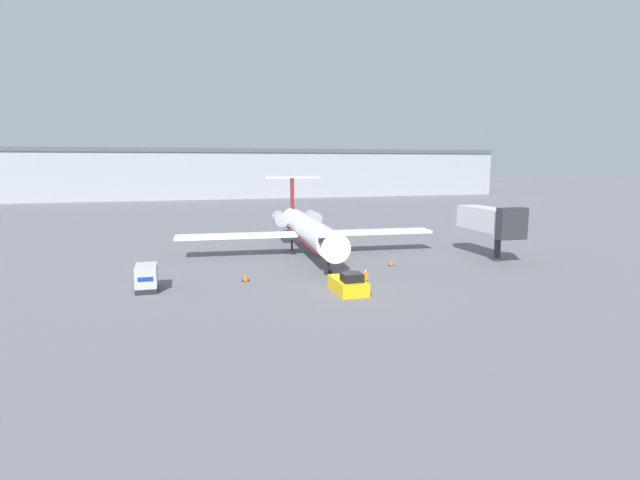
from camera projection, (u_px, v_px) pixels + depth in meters
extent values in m
plane|color=slate|center=(350.00, 293.00, 42.31)|extent=(600.00, 600.00, 0.00)
cube|color=#9EA3AD|center=(224.00, 175.00, 155.34)|extent=(180.00, 16.00, 13.89)
cube|color=#4C515B|center=(223.00, 151.00, 154.18)|extent=(180.00, 16.80, 1.20)
cylinder|color=white|center=(309.00, 230.00, 58.52)|extent=(4.35, 22.28, 2.82)
cone|color=white|center=(333.00, 247.00, 46.72)|extent=(2.97, 2.45, 2.82)
cube|color=black|center=(331.00, 240.00, 47.52)|extent=(2.44, 0.86, 0.44)
cone|color=white|center=(293.00, 218.00, 70.73)|extent=(2.75, 3.27, 2.54)
cube|color=maroon|center=(309.00, 237.00, 58.66)|extent=(3.92, 20.05, 0.20)
cube|color=white|center=(375.00, 232.00, 61.38)|extent=(14.14, 3.91, 0.36)
cube|color=white|center=(237.00, 236.00, 57.99)|extent=(14.14, 3.91, 0.36)
cylinder|color=#ADADB7|center=(313.00, 218.00, 67.91)|extent=(2.11, 3.64, 1.87)
cylinder|color=#ADADB7|center=(280.00, 219.00, 67.00)|extent=(2.11, 3.64, 1.87)
cube|color=maroon|center=(292.00, 193.00, 70.78)|extent=(0.39, 2.21, 4.31)
cube|color=white|center=(292.00, 177.00, 70.45)|extent=(7.87, 2.33, 0.20)
cylinder|color=black|center=(328.00, 266.00, 49.13)|extent=(0.24, 0.24, 1.71)
cylinder|color=black|center=(328.00, 272.00, 49.23)|extent=(0.80, 0.80, 0.40)
cylinder|color=black|center=(292.00, 247.00, 60.15)|extent=(0.24, 0.24, 1.71)
cylinder|color=black|center=(292.00, 252.00, 60.25)|extent=(0.80, 0.80, 0.40)
cylinder|color=black|center=(322.00, 246.00, 60.89)|extent=(0.24, 0.24, 1.71)
cylinder|color=black|center=(322.00, 251.00, 60.99)|extent=(0.80, 0.80, 0.40)
cube|color=yellow|center=(348.00, 285.00, 42.46)|extent=(2.36, 4.35, 1.16)
cube|color=black|center=(352.00, 277.00, 41.41)|extent=(1.65, 1.56, 0.70)
cube|color=black|center=(340.00, 282.00, 44.47)|extent=(2.13, 0.30, 0.69)
cube|color=#232326|center=(147.00, 288.00, 43.02)|extent=(1.76, 3.07, 0.45)
cube|color=#B7BCC6|center=(146.00, 275.00, 42.85)|extent=(1.76, 3.07, 1.79)
cube|color=navy|center=(145.00, 279.00, 41.37)|extent=(1.23, 0.04, 0.36)
cube|color=#232838|center=(365.00, 285.00, 43.31)|extent=(0.32, 0.20, 0.85)
cube|color=orange|center=(366.00, 276.00, 43.19)|extent=(0.40, 0.24, 0.67)
sphere|color=tan|center=(366.00, 271.00, 43.12)|extent=(0.25, 0.25, 0.25)
cube|color=black|center=(246.00, 280.00, 46.63)|extent=(0.70, 0.70, 0.04)
cone|color=orange|center=(246.00, 277.00, 46.58)|extent=(0.50, 0.50, 0.63)
cube|color=black|center=(391.00, 265.00, 53.49)|extent=(0.59, 0.59, 0.04)
cone|color=orange|center=(391.00, 263.00, 53.45)|extent=(0.42, 0.42, 0.56)
cylinder|color=#2D2D33|center=(497.00, 247.00, 55.66)|extent=(0.70, 0.70, 3.20)
cube|color=silver|center=(486.00, 219.00, 57.56)|extent=(2.60, 8.23, 2.60)
cube|color=#2D2D33|center=(512.00, 224.00, 53.07)|extent=(3.20, 1.20, 3.38)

